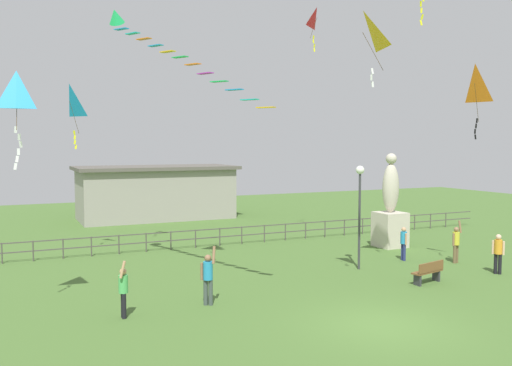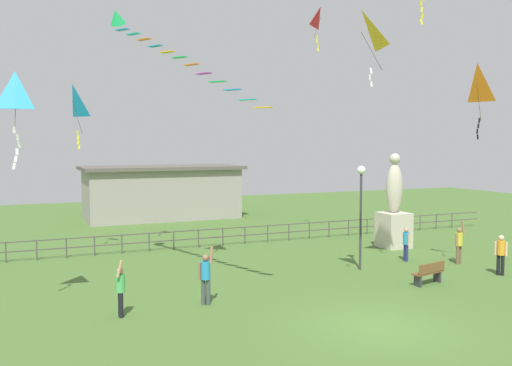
# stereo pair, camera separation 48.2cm
# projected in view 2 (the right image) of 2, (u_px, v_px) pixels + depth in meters

# --- Properties ---
(ground_plane) EXTENTS (80.00, 80.00, 0.00)m
(ground_plane) POSITION_uv_depth(u_px,v_px,m) (378.00, 327.00, 16.14)
(ground_plane) COLOR #476B2D
(statue_monument) EXTENTS (1.41, 1.41, 4.88)m
(statue_monument) POSITION_uv_depth(u_px,v_px,m) (394.00, 215.00, 28.50)
(statue_monument) COLOR beige
(statue_monument) RESTS_ON ground_plane
(lamppost) EXTENTS (0.36, 0.36, 4.44)m
(lamppost) POSITION_uv_depth(u_px,v_px,m) (361.00, 194.00, 23.27)
(lamppost) COLOR #38383D
(lamppost) RESTS_ON ground_plane
(park_bench) EXTENTS (1.55, 0.73, 0.85)m
(park_bench) POSITION_uv_depth(u_px,v_px,m) (429.00, 272.00, 20.98)
(park_bench) COLOR brown
(park_bench) RESTS_ON ground_plane
(person_0) EXTENTS (0.51, 0.30, 1.92)m
(person_0) POSITION_uv_depth(u_px,v_px,m) (459.00, 243.00, 24.55)
(person_0) COLOR brown
(person_0) RESTS_ON ground_plane
(person_1) EXTENTS (0.29, 0.46, 1.55)m
(person_1) POSITION_uv_depth(u_px,v_px,m) (406.00, 242.00, 25.15)
(person_1) COLOR navy
(person_1) RESTS_ON ground_plane
(person_2) EXTENTS (0.32, 0.43, 1.65)m
(person_2) POSITION_uv_depth(u_px,v_px,m) (501.00, 252.00, 22.43)
(person_2) COLOR black
(person_2) RESTS_ON ground_plane
(person_3) EXTENTS (0.48, 0.45, 1.99)m
(person_3) POSITION_uv_depth(u_px,v_px,m) (206.00, 275.00, 18.28)
(person_3) COLOR #3F4C47
(person_3) RESTS_ON ground_plane
(person_4) EXTENTS (0.30, 0.47, 1.82)m
(person_4) POSITION_uv_depth(u_px,v_px,m) (120.00, 288.00, 16.99)
(person_4) COLOR black
(person_4) RESTS_ON ground_plane
(kite_0) EXTENTS (0.96, 0.98, 2.95)m
(kite_0) POSITION_uv_depth(u_px,v_px,m) (73.00, 103.00, 25.30)
(kite_0) COLOR #198CD1
(kite_3) EXTENTS (0.88, 0.95, 2.99)m
(kite_3) POSITION_uv_depth(u_px,v_px,m) (477.00, 85.00, 21.80)
(kite_3) COLOR orange
(kite_4) EXTENTS (0.87, 0.78, 2.94)m
(kite_4) POSITION_uv_depth(u_px,v_px,m) (16.00, 96.00, 16.76)
(kite_4) COLOR #198CD1
(kite_5) EXTENTS (1.24, 1.28, 2.46)m
(kite_5) POSITION_uv_depth(u_px,v_px,m) (362.00, 33.00, 18.44)
(kite_5) COLOR yellow
(kite_6) EXTENTS (1.08, 1.01, 2.33)m
(kite_6) POSITION_uv_depth(u_px,v_px,m) (320.00, 18.00, 29.46)
(kite_6) COLOR red
(streamer_kite) EXTENTS (4.31, 6.99, 4.24)m
(streamer_kite) POSITION_uv_depth(u_px,v_px,m) (130.00, 26.00, 21.25)
(streamer_kite) COLOR #1EB759
(waterfront_railing) EXTENTS (36.00, 0.06, 0.95)m
(waterfront_railing) POSITION_uv_depth(u_px,v_px,m) (211.00, 235.00, 28.76)
(waterfront_railing) COLOR #4C4742
(waterfront_railing) RESTS_ON ground_plane
(pavilion_building) EXTENTS (11.20, 5.37, 3.79)m
(pavilion_building) POSITION_uv_depth(u_px,v_px,m) (162.00, 192.00, 39.77)
(pavilion_building) COLOR gray
(pavilion_building) RESTS_ON ground_plane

